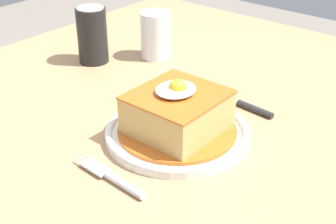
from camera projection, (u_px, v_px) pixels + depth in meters
name	position (u px, v px, depth m)	size (l,w,h in m)	color
dining_table	(129.00, 178.00, 0.85)	(1.36, 1.02, 0.73)	#A87F56
main_plate	(177.00, 132.00, 0.80)	(0.24, 0.24, 0.02)	white
sandwich_meal	(177.00, 113.00, 0.78)	(0.20, 0.20, 0.10)	#B75B1E
fork	(115.00, 179.00, 0.69)	(0.02, 0.14, 0.01)	silver
knife	(244.00, 105.00, 0.89)	(0.03, 0.17, 0.01)	#262628
soda_can	(92.00, 35.00, 1.05)	(0.07, 0.07, 0.12)	black
drinking_glass	(156.00, 38.00, 1.08)	(0.07, 0.07, 0.10)	silver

